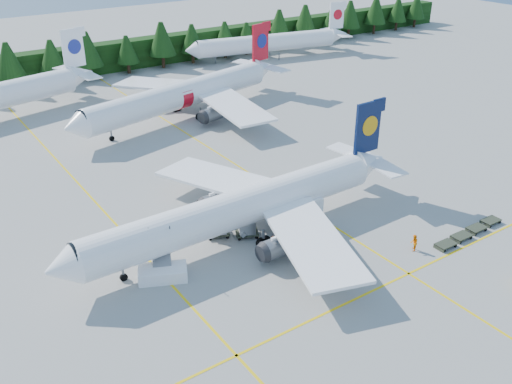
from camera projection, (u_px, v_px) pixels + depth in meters
ground at (322, 265)px, 57.07m from camera, size 320.00×320.00×0.00m
taxi_stripe_a at (113, 222)px, 64.74m from camera, size 0.25×120.00×0.01m
taxi_stripe_b at (258, 179)px, 74.80m from camera, size 0.25×120.00×0.01m
taxi_stripe_cross at (364, 295)px, 52.66m from camera, size 80.00×0.25×0.01m
treeline_hedge at (61, 64)px, 116.01m from camera, size 220.00×4.00×6.00m
airliner_navy at (231, 212)px, 59.49m from camera, size 40.67×33.47×11.83m
airliner_red at (177, 97)px, 93.76m from camera, size 42.93×34.90×12.70m
airliner_far_right at (262, 43)px, 130.23m from camera, size 39.17×10.60×11.48m
airstairs at (162, 269)px, 54.86m from camera, size 5.63×7.08×4.17m
service_truck at (297, 211)px, 64.10m from camera, size 6.03×2.99×2.79m
dolly_train at (469, 232)px, 61.98m from camera, size 10.46×1.82×0.13m
uld_pair at (232, 226)px, 61.41m from camera, size 5.57×4.51×1.87m
crew_a at (297, 251)px, 57.48m from camera, size 0.81×0.63×1.98m
crew_b at (414, 243)px, 58.99m from camera, size 1.13×1.11×1.83m
crew_c at (274, 243)px, 59.01m from camera, size 0.69×0.83×1.71m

